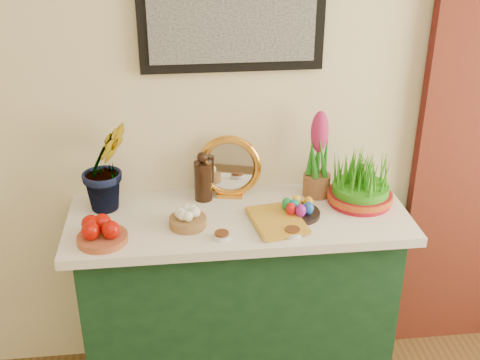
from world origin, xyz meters
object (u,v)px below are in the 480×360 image
at_px(book, 254,223).
at_px(wheatgrass_sabzeh, 361,182).
at_px(mirror, 229,167).
at_px(sideboard, 239,305).
at_px(hyacinth_green, 104,153).

relative_size(book, wheatgrass_sabzeh, 0.93).
distance_m(mirror, wheatgrass_sabzeh, 0.56).
relative_size(sideboard, wheatgrass_sabzeh, 4.69).
relative_size(mirror, book, 1.10).
distance_m(book, wheatgrass_sabzeh, 0.51).
bearing_deg(hyacinth_green, book, -53.49).
bearing_deg(hyacinth_green, sideboard, -44.13).
xyz_separation_m(mirror, wheatgrass_sabzeh, (0.54, -0.13, -0.03)).
height_order(hyacinth_green, book, hyacinth_green).
xyz_separation_m(hyacinth_green, mirror, (0.51, 0.05, -0.12)).
relative_size(sideboard, mirror, 4.62).
height_order(sideboard, mirror, mirror).
xyz_separation_m(book, wheatgrass_sabzeh, (0.48, 0.16, 0.08)).
relative_size(hyacinth_green, book, 1.95).
height_order(hyacinth_green, mirror, hyacinth_green).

